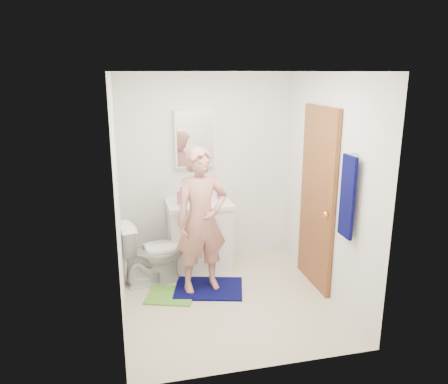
# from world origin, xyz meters

# --- Properties ---
(floor) EXTENTS (2.20, 2.40, 0.02)m
(floor) POSITION_xyz_m (0.00, 0.00, -0.01)
(floor) COLOR beige
(floor) RESTS_ON ground
(ceiling) EXTENTS (2.20, 2.40, 0.02)m
(ceiling) POSITION_xyz_m (0.00, 0.00, 2.41)
(ceiling) COLOR white
(ceiling) RESTS_ON ground
(wall_back) EXTENTS (2.20, 0.02, 2.40)m
(wall_back) POSITION_xyz_m (0.00, 1.21, 1.20)
(wall_back) COLOR white
(wall_back) RESTS_ON ground
(wall_front) EXTENTS (2.20, 0.02, 2.40)m
(wall_front) POSITION_xyz_m (0.00, -1.21, 1.20)
(wall_front) COLOR white
(wall_front) RESTS_ON ground
(wall_left) EXTENTS (0.02, 2.40, 2.40)m
(wall_left) POSITION_xyz_m (-1.11, 0.00, 1.20)
(wall_left) COLOR white
(wall_left) RESTS_ON ground
(wall_right) EXTENTS (0.02, 2.40, 2.40)m
(wall_right) POSITION_xyz_m (1.11, 0.00, 1.20)
(wall_right) COLOR white
(wall_right) RESTS_ON ground
(vanity_cabinet) EXTENTS (0.75, 0.55, 0.80)m
(vanity_cabinet) POSITION_xyz_m (-0.15, 0.91, 0.40)
(vanity_cabinet) COLOR white
(vanity_cabinet) RESTS_ON floor
(countertop) EXTENTS (0.79, 0.59, 0.05)m
(countertop) POSITION_xyz_m (-0.15, 0.91, 0.83)
(countertop) COLOR white
(countertop) RESTS_ON vanity_cabinet
(sink_basin) EXTENTS (0.40, 0.40, 0.03)m
(sink_basin) POSITION_xyz_m (-0.15, 0.91, 0.84)
(sink_basin) COLOR white
(sink_basin) RESTS_ON countertop
(faucet) EXTENTS (0.03, 0.03, 0.12)m
(faucet) POSITION_xyz_m (-0.15, 1.09, 0.91)
(faucet) COLOR silver
(faucet) RESTS_ON countertop
(medicine_cabinet) EXTENTS (0.50, 0.12, 0.70)m
(medicine_cabinet) POSITION_xyz_m (-0.15, 1.14, 1.60)
(medicine_cabinet) COLOR white
(medicine_cabinet) RESTS_ON wall_back
(mirror_panel) EXTENTS (0.46, 0.01, 0.66)m
(mirror_panel) POSITION_xyz_m (-0.15, 1.08, 1.60)
(mirror_panel) COLOR white
(mirror_panel) RESTS_ON wall_back
(door) EXTENTS (0.05, 0.80, 2.05)m
(door) POSITION_xyz_m (1.07, 0.15, 1.02)
(door) COLOR brown
(door) RESTS_ON ground
(door_knob) EXTENTS (0.07, 0.07, 0.07)m
(door_knob) POSITION_xyz_m (1.03, -0.17, 0.95)
(door_knob) COLOR gold
(door_knob) RESTS_ON door
(towel) EXTENTS (0.03, 0.24, 0.80)m
(towel) POSITION_xyz_m (1.03, -0.57, 1.25)
(towel) COLOR #070842
(towel) RESTS_ON wall_right
(towel_hook) EXTENTS (0.06, 0.02, 0.02)m
(towel_hook) POSITION_xyz_m (1.07, -0.57, 1.67)
(towel_hook) COLOR silver
(towel_hook) RESTS_ON wall_right
(toilet) EXTENTS (0.80, 0.55, 0.75)m
(toilet) POSITION_xyz_m (-0.76, 0.59, 0.38)
(toilet) COLOR white
(toilet) RESTS_ON floor
(bath_mat) EXTENTS (0.88, 0.72, 0.02)m
(bath_mat) POSITION_xyz_m (-0.16, 0.25, 0.01)
(bath_mat) COLOR #070842
(bath_mat) RESTS_ON floor
(green_rug) EXTENTS (0.62, 0.57, 0.02)m
(green_rug) POSITION_xyz_m (-0.61, 0.19, 0.01)
(green_rug) COLOR #5EA436
(green_rug) RESTS_ON floor
(soap_dispenser) EXTENTS (0.10, 0.10, 0.21)m
(soap_dispenser) POSITION_xyz_m (-0.38, 0.87, 0.96)
(soap_dispenser) COLOR #C45B6D
(soap_dispenser) RESTS_ON countertop
(toothbrush_cup) EXTENTS (0.12, 0.12, 0.09)m
(toothbrush_cup) POSITION_xyz_m (0.15, 1.00, 0.89)
(toothbrush_cup) COLOR #71387C
(toothbrush_cup) RESTS_ON countertop
(man) EXTENTS (0.65, 0.48, 1.62)m
(man) POSITION_xyz_m (-0.23, 0.26, 0.83)
(man) COLOR tan
(man) RESTS_ON bath_mat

